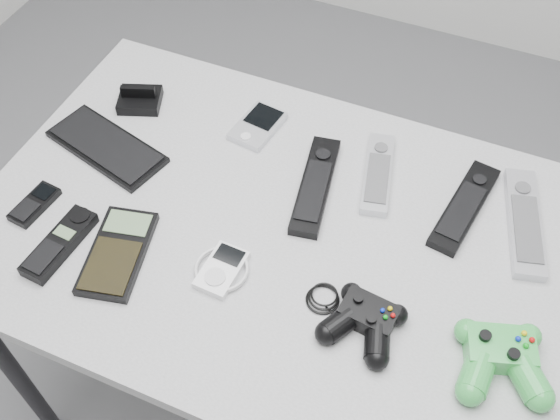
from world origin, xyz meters
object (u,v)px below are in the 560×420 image
at_px(mobile_phone, 34,204).
at_px(mp3_player, 222,269).
at_px(remote_black_b, 465,206).
at_px(remote_silver_b, 525,222).
at_px(remote_black_a, 316,185).
at_px(remote_silver_a, 378,173).
at_px(controller_black, 365,320).
at_px(controller_green, 501,357).
at_px(cordless_handset, 59,243).
at_px(pda_keyboard, 107,146).
at_px(pda, 258,126).
at_px(calculator, 118,252).
at_px(desk, 287,253).

distance_m(mobile_phone, mp3_player, 0.39).
bearing_deg(remote_black_b, remote_silver_b, 12.19).
relative_size(remote_black_a, mobile_phone, 2.39).
relative_size(remote_silver_a, controller_black, 0.93).
relative_size(mp3_player, controller_green, 0.64).
bearing_deg(controller_green, cordless_handset, 168.29).
xyz_separation_m(mobile_phone, controller_green, (0.86, 0.02, 0.02)).
height_order(remote_silver_a, remote_black_a, remote_black_a).
height_order(pda_keyboard, pda, pda).
height_order(remote_silver_b, calculator, remote_silver_b).
relative_size(pda_keyboard, remote_silver_b, 1.03).
bearing_deg(pda_keyboard, mp3_player, -11.81).
distance_m(desk, remote_silver_b, 0.44).
height_order(pda, controller_black, controller_black).
height_order(cordless_handset, mp3_player, cordless_handset).
bearing_deg(remote_black_a, mp3_player, -118.39).
bearing_deg(controller_green, remote_silver_a, 116.61).
distance_m(remote_silver_a, remote_black_b, 0.17).
relative_size(remote_silver_a, remote_black_a, 0.84).
distance_m(remote_silver_a, controller_green, 0.42).
relative_size(pda, mp3_player, 1.17).
distance_m(desk, controller_black, 0.25).
height_order(mobile_phone, cordless_handset, cordless_handset).
bearing_deg(calculator, remote_silver_b, 15.52).
relative_size(remote_silver_b, cordless_handset, 1.52).
distance_m(desk, remote_black_b, 0.34).
bearing_deg(remote_black_a, remote_silver_b, 0.19).
bearing_deg(remote_silver_a, remote_silver_b, -14.51).
bearing_deg(mp3_player, desk, 62.76).
xyz_separation_m(calculator, mp3_player, (0.18, 0.04, -0.00)).
xyz_separation_m(desk, pda_keyboard, (-0.41, 0.05, 0.07)).
bearing_deg(remote_silver_a, controller_green, -58.27).
relative_size(remote_black_a, controller_black, 1.11).
height_order(calculator, controller_black, controller_black).
xyz_separation_m(remote_silver_a, controller_black, (0.08, -0.32, 0.01)).
bearing_deg(remote_silver_a, mobile_phone, -163.02).
relative_size(pda_keyboard, mp3_player, 2.48).
bearing_deg(remote_silver_b, desk, -169.68).
bearing_deg(controller_green, remote_black_a, 132.53).
height_order(desk, calculator, calculator).
relative_size(cordless_handset, calculator, 0.86).
bearing_deg(calculator, controller_black, -7.93).
distance_m(remote_black_a, calculator, 0.39).
xyz_separation_m(remote_black_b, controller_black, (-0.09, -0.30, 0.01)).
relative_size(desk, calculator, 6.15).
distance_m(remote_silver_b, calculator, 0.74).
xyz_separation_m(remote_black_b, cordless_handset, (-0.64, -0.37, 0.00)).
relative_size(cordless_handset, controller_green, 1.02).
bearing_deg(pda_keyboard, remote_silver_b, 24.41).
xyz_separation_m(calculator, controller_black, (0.44, 0.04, 0.01)).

